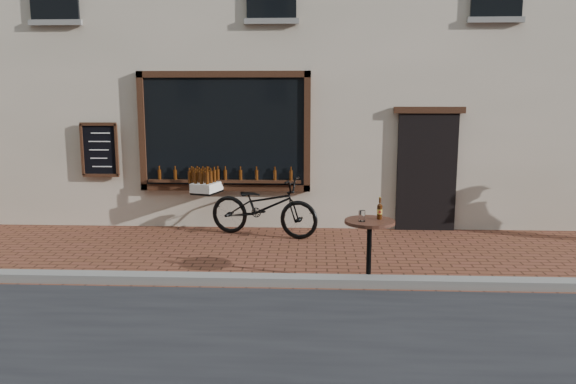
{
  "coord_description": "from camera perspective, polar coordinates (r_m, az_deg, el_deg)",
  "views": [
    {
      "loc": [
        -0.19,
        -7.06,
        2.54
      ],
      "look_at": [
        -0.59,
        1.2,
        1.1
      ],
      "focal_mm": 35.0,
      "sensor_mm": 36.0,
      "label": 1
    }
  ],
  "objects": [
    {
      "name": "cargo_bicycle",
      "position": [
        10.17,
        -2.72,
        -1.41
      ],
      "size": [
        2.5,
        1.31,
        1.15
      ],
      "rotation": [
        0.0,
        0.0,
        1.28
      ],
      "color": "black",
      "rests_on": "ground"
    },
    {
      "name": "bistro_table",
      "position": [
        7.69,
        8.29,
        -4.66
      ],
      "size": [
        0.68,
        0.68,
        1.17
      ],
      "color": "black",
      "rests_on": "ground"
    },
    {
      "name": "ground",
      "position": [
        7.5,
        4.14,
        -9.93
      ],
      "size": [
        90.0,
        90.0,
        0.0
      ],
      "primitive_type": "plane",
      "color": "brown",
      "rests_on": "ground"
    },
    {
      "name": "kerb",
      "position": [
        7.67,
        4.11,
        -9.0
      ],
      "size": [
        90.0,
        0.25,
        0.12
      ],
      "primitive_type": "cube",
      "color": "slate",
      "rests_on": "ground"
    }
  ]
}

